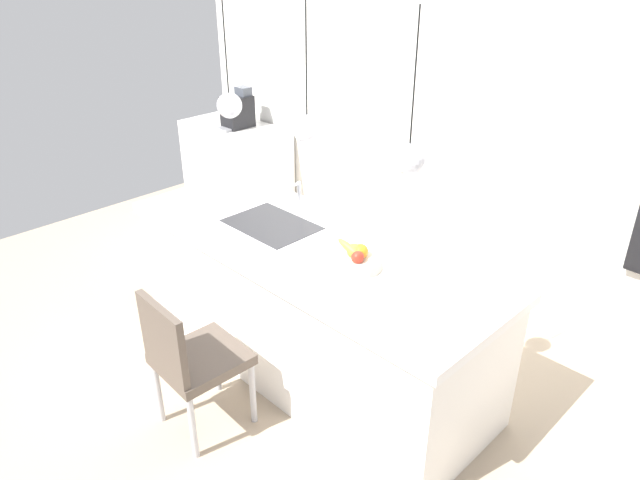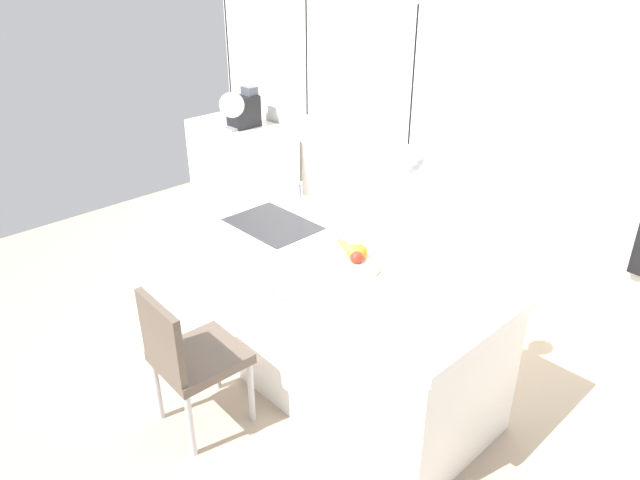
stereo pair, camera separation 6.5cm
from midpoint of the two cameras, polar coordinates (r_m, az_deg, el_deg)
The scene contains 12 objects.
floor at distance 4.00m, azimuth -1.51°, elevation -11.67°, with size 6.60×6.60×0.00m, color tan.
back_wall at distance 4.57m, azimuth 13.79°, elevation 11.08°, with size 6.00×0.10×2.60m, color silver.
kitchen_island at distance 3.74m, azimuth -1.59°, elevation -6.28°, with size 2.49×0.91×0.90m.
sink_basin at distance 3.74m, azimuth -5.18°, elevation 1.42°, with size 0.56×0.40×0.02m, color #2D2D30.
faucet at distance 3.80m, azimuth -2.81°, elevation 4.42°, with size 0.02×0.17×0.22m.
fruit_bowl at distance 3.23m, azimuth 3.05°, elevation -1.80°, with size 0.27×0.27×0.16m.
side_counter at distance 6.15m, azimuth -8.32°, elevation 7.09°, with size 1.10×0.60×0.84m, color white.
coffee_machine at distance 5.93m, azimuth -8.24°, elevation 12.19°, with size 0.20×0.35×0.38m.
chair_near at distance 3.33m, azimuth -12.95°, elevation -10.88°, with size 0.44×0.47×0.89m.
pendant_light_left at distance 3.76m, azimuth -9.22°, elevation 12.71°, with size 0.16×0.16×0.76m.
pendant_light_center at distance 3.25m, azimuth -1.85°, elevation 10.71°, with size 0.16×0.16×0.76m.
pendant_light_right at distance 2.81m, azimuth 7.89°, elevation 7.75°, with size 0.16×0.16×0.76m.
Camera 1 is at (2.26, -2.14, 2.52)m, focal length 33.26 mm.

